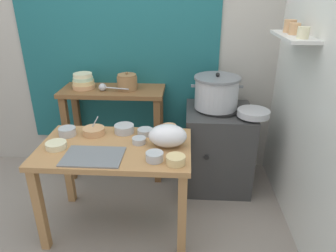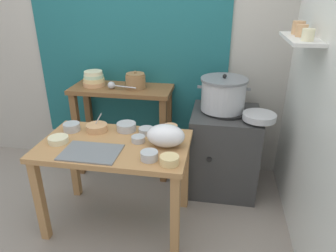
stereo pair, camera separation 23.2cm
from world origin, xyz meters
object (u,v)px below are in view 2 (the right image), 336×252
object	(u,v)px
plastic_bag	(166,136)
prep_bowl_0	(169,160)
steamer_pot	(223,94)
prep_bowl_4	(97,127)
prep_bowl_6	(138,139)
prep_bowl_7	(146,131)
prep_table	(115,156)
prep_bowl_5	(58,139)
clay_pot	(136,81)
bowl_stack_enamel	(94,79)
stove_block	(223,150)
prep_bowl_1	(126,127)
prep_bowl_8	(149,155)
prep_bowl_3	(170,129)
ladle	(112,85)
prep_bowl_2	(72,127)
back_shelf_table	(123,109)
wide_pan	(259,117)
serving_tray	(91,152)

from	to	relation	value
plastic_bag	prep_bowl_0	size ratio (longest dim) A/B	2.17
steamer_pot	prep_bowl_4	xyz separation A→B (m)	(-0.98, -0.49, -0.17)
prep_bowl_6	prep_bowl_7	size ratio (longest dim) A/B	0.84
prep_bowl_0	prep_table	bearing A→B (deg)	153.98
prep_table	prep_bowl_7	size ratio (longest dim) A/B	9.15
prep_bowl_5	prep_table	bearing A→B (deg)	8.12
plastic_bag	prep_bowl_5	xyz separation A→B (m)	(-0.79, -0.08, -0.06)
prep_table	clay_pot	xyz separation A→B (m)	(-0.04, 0.78, 0.36)
plastic_bag	prep_bowl_7	world-z (taller)	plastic_bag
bowl_stack_enamel	prep_bowl_6	bearing A→B (deg)	-49.88
stove_block	prep_bowl_1	world-z (taller)	prep_bowl_1
prep_bowl_8	prep_bowl_5	bearing A→B (deg)	169.84
plastic_bag	prep_bowl_3	world-z (taller)	plastic_bag
prep_bowl_0	prep_bowl_8	distance (m)	0.14
prep_bowl_6	prep_bowl_8	bearing A→B (deg)	-59.71
ladle	prep_bowl_2	size ratio (longest dim) A/B	2.17
plastic_bag	prep_bowl_6	bearing A→B (deg)	172.32
back_shelf_table	steamer_pot	xyz separation A→B (m)	(0.96, -0.11, 0.24)
prep_bowl_1	prep_bowl_7	xyz separation A→B (m)	(0.17, -0.03, -0.01)
prep_table	stove_block	distance (m)	1.07
prep_table	bowl_stack_enamel	distance (m)	0.98
prep_table	prep_bowl_6	world-z (taller)	prep_bowl_6
stove_block	steamer_pot	bearing A→B (deg)	153.38
steamer_pot	ladle	distance (m)	1.02
prep_table	back_shelf_table	xyz separation A→B (m)	(-0.18, 0.78, 0.07)
prep_table	back_shelf_table	bearing A→B (deg)	103.08
prep_table	stove_block	bearing A→B (deg)	38.58
prep_bowl_6	prep_bowl_7	world-z (taller)	prep_bowl_7
prep_bowl_2	prep_bowl_8	bearing A→B (deg)	-25.37
bowl_stack_enamel	prep_table	bearing A→B (deg)	-60.18
prep_table	prep_bowl_8	world-z (taller)	prep_bowl_8
stove_block	bowl_stack_enamel	size ratio (longest dim) A/B	3.71
clay_pot	prep_table	bearing A→B (deg)	-87.17
wide_pan	prep_bowl_6	distance (m)	1.01
prep_bowl_2	prep_bowl_3	world-z (taller)	prep_bowl_3
wide_pan	prep_bowl_0	size ratio (longest dim) A/B	2.13
clay_pot	plastic_bag	bearing A→B (deg)	-60.92
bowl_stack_enamel	prep_bowl_0	distance (m)	1.37
steamer_pot	prep_bowl_0	size ratio (longest dim) A/B	3.55
prep_bowl_4	serving_tray	bearing A→B (deg)	-75.11
ladle	prep_bowl_0	distance (m)	1.18
prep_bowl_2	prep_bowl_8	size ratio (longest dim) A/B	1.11
prep_table	steamer_pot	xyz separation A→B (m)	(0.77, 0.67, 0.31)
prep_table	prep_bowl_4	distance (m)	0.31
prep_bowl_1	prep_bowl_7	distance (m)	0.17
prep_table	wide_pan	bearing A→B (deg)	24.49
bowl_stack_enamel	plastic_bag	world-z (taller)	bowl_stack_enamel
prep_table	serving_tray	size ratio (longest dim) A/B	2.75
stove_block	plastic_bag	world-z (taller)	plastic_bag
wide_pan	plastic_bag	bearing A→B (deg)	-145.97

